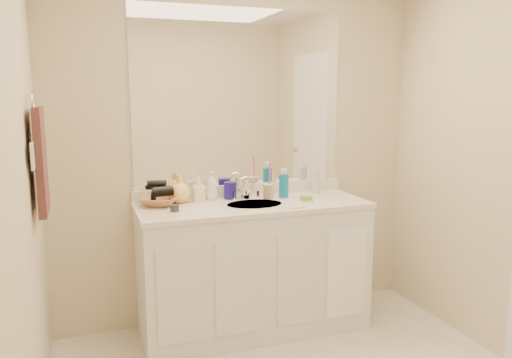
{
  "coord_description": "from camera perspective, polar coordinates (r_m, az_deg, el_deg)",
  "views": [
    {
      "loc": [
        -1.06,
        -2.0,
        1.6
      ],
      "look_at": [
        0.0,
        0.97,
        1.05
      ],
      "focal_mm": 35.0,
      "sensor_mm": 36.0,
      "label": 1
    }
  ],
  "objects": [
    {
      "name": "wall_back",
      "position": [
        3.49,
        -1.79,
        3.29
      ],
      "size": [
        2.6,
        0.02,
        2.4
      ],
      "primitive_type": "cube",
      "color": "beige",
      "rests_on": "floor"
    },
    {
      "name": "wall_left",
      "position": [
        2.05,
        -25.97,
        -2.35
      ],
      "size": [
        0.02,
        2.6,
        2.4
      ],
      "primitive_type": "cube",
      "color": "beige",
      "rests_on": "floor"
    },
    {
      "name": "vanity_cabinet",
      "position": [
        3.41,
        -0.29,
        -10.26
      ],
      "size": [
        1.5,
        0.55,
        0.85
      ],
      "primitive_type": "cube",
      "color": "white",
      "rests_on": "floor"
    },
    {
      "name": "countertop",
      "position": [
        3.29,
        -0.29,
        -3.04
      ],
      "size": [
        1.52,
        0.57,
        0.03
      ],
      "primitive_type": "cube",
      "color": "white",
      "rests_on": "vanity_cabinet"
    },
    {
      "name": "backsplash",
      "position": [
        3.52,
        -1.69,
        -1.27
      ],
      "size": [
        1.52,
        0.03,
        0.08
      ],
      "primitive_type": "cube",
      "color": "white",
      "rests_on": "countertop"
    },
    {
      "name": "sink_basin",
      "position": [
        3.27,
        -0.18,
        -3.06
      ],
      "size": [
        0.37,
        0.37,
        0.02
      ],
      "primitive_type": "cylinder",
      "color": "beige",
      "rests_on": "countertop"
    },
    {
      "name": "faucet",
      "position": [
        3.42,
        -1.18,
        -1.33
      ],
      "size": [
        0.02,
        0.02,
        0.11
      ],
      "primitive_type": "cylinder",
      "color": "silver",
      "rests_on": "countertop"
    },
    {
      "name": "mirror",
      "position": [
        3.46,
        -1.79,
        9.21
      ],
      "size": [
        1.48,
        0.01,
        1.2
      ],
      "primitive_type": "cube",
      "color": "white",
      "rests_on": "wall_back"
    },
    {
      "name": "blue_mug",
      "position": [
        3.42,
        -2.97,
        -1.29
      ],
      "size": [
        0.11,
        0.11,
        0.12
      ],
      "primitive_type": "cylinder",
      "rotation": [
        0.0,
        0.0,
        -0.42
      ],
      "color": "navy",
      "rests_on": "countertop"
    },
    {
      "name": "tan_cup",
      "position": [
        3.42,
        1.42,
        -1.44
      ],
      "size": [
        0.09,
        0.09,
        0.1
      ],
      "primitive_type": "cylinder",
      "rotation": [
        0.0,
        0.0,
        0.26
      ],
      "color": "#C7B38C",
      "rests_on": "countertop"
    },
    {
      "name": "toothbrush",
      "position": [
        3.4,
        1.58,
        0.23
      ],
      "size": [
        0.02,
        0.04,
        0.22
      ],
      "primitive_type": "cylinder",
      "rotation": [
        0.14,
        0.0,
        -0.12
      ],
      "color": "#EF3F9C",
      "rests_on": "tan_cup"
    },
    {
      "name": "mouthwash_bottle",
      "position": [
        3.45,
        3.19,
        -0.8
      ],
      "size": [
        0.08,
        0.08,
        0.16
      ],
      "primitive_type": "cylinder",
      "rotation": [
        0.0,
        0.0,
        -0.25
      ],
      "color": "#0D75A3",
      "rests_on": "countertop"
    },
    {
      "name": "clear_pump_bottle",
      "position": [
        3.61,
        6.83,
        -0.39
      ],
      "size": [
        0.07,
        0.07,
        0.16
      ],
      "primitive_type": "cylinder",
      "rotation": [
        0.0,
        0.0,
        0.15
      ],
      "color": "silver",
      "rests_on": "countertop"
    },
    {
      "name": "soap_dish",
      "position": [
        3.35,
        5.76,
        -2.49
      ],
      "size": [
        0.1,
        0.08,
        0.01
      ],
      "primitive_type": "cube",
      "rotation": [
        0.0,
        0.0,
        -0.1
      ],
      "color": "silver",
      "rests_on": "countertop"
    },
    {
      "name": "green_soap",
      "position": [
        3.34,
        5.77,
        -2.17
      ],
      "size": [
        0.08,
        0.06,
        0.03
      ],
      "primitive_type": "cube",
      "rotation": [
        0.0,
        0.0,
        -0.14
      ],
      "color": "#6EBA2D",
      "rests_on": "soap_dish"
    },
    {
      "name": "orange_comb",
      "position": [
        3.15,
        4.81,
        -3.33
      ],
      "size": [
        0.11,
        0.04,
        0.0
      ],
      "primitive_type": "cube",
      "rotation": [
        0.0,
        0.0,
        0.17
      ],
      "color": "orange",
      "rests_on": "countertop"
    },
    {
      "name": "dark_jar",
      "position": [
        3.1,
        -9.27,
        -3.31
      ],
      "size": [
        0.06,
        0.06,
        0.04
      ],
      "primitive_type": "cylinder",
      "rotation": [
        0.0,
        0.0,
        0.08
      ],
      "color": "#2B2A2F",
      "rests_on": "countertop"
    },
    {
      "name": "soap_bottle_white",
      "position": [
        3.39,
        -5.08,
        -0.77
      ],
      "size": [
        0.09,
        0.09,
        0.19
      ],
      "primitive_type": "imported",
      "rotation": [
        0.0,
        0.0,
        0.33
      ],
      "color": "white",
      "rests_on": "countertop"
    },
    {
      "name": "soap_bottle_cream",
      "position": [
        3.34,
        -6.53,
        -1.21
      ],
      "size": [
        0.08,
        0.08,
        0.16
      ],
      "primitive_type": "imported",
      "rotation": [
        0.0,
        0.0,
        -0.06
      ],
      "color": "#FFF4CF",
      "rests_on": "countertop"
    },
    {
      "name": "soap_bottle_yellow",
      "position": [
        3.33,
        -8.74,
        -1.13
      ],
      "size": [
        0.16,
        0.16,
        0.18
      ],
      "primitive_type": "imported",
      "rotation": [
        0.0,
        0.0,
        -0.18
      ],
      "color": "#FEE062",
      "rests_on": "countertop"
    },
    {
      "name": "wicker_basket",
      "position": [
        3.27,
        -10.94,
        -2.48
      ],
      "size": [
        0.32,
        0.32,
        0.06
      ],
      "primitive_type": "imported",
      "rotation": [
        0.0,
        0.0,
        -0.39
      ],
      "color": "#A66B43",
      "rests_on": "countertop"
    },
    {
      "name": "hair_dryer",
      "position": [
        3.26,
        -10.63,
        -1.42
      ],
      "size": [
        0.14,
        0.08,
        0.07
      ],
      "primitive_type": "cylinder",
      "rotation": [
        0.0,
        1.57,
        0.13
      ],
      "color": "black",
      "rests_on": "wicker_basket"
    },
    {
      "name": "towel_ring",
      "position": [
        2.78,
        -24.19,
        8.0
      ],
      "size": [
        0.01,
        0.11,
        0.11
      ],
      "primitive_type": "torus",
      "rotation": [
        0.0,
        1.57,
        0.0
      ],
      "color": "silver",
      "rests_on": "wall_left"
    },
    {
      "name": "hand_towel",
      "position": [
        2.8,
        -23.36,
        1.9
      ],
      "size": [
        0.04,
        0.32,
        0.55
      ],
      "primitive_type": "cube",
      "color": "#321C1B",
      "rests_on": "towel_ring"
    },
    {
      "name": "switch_plate",
      "position": [
        2.6,
        -24.18,
        2.4
      ],
      "size": [
        0.01,
        0.08,
        0.13
      ],
      "primitive_type": "cube",
      "color": "silver",
      "rests_on": "wall_left"
    }
  ]
}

